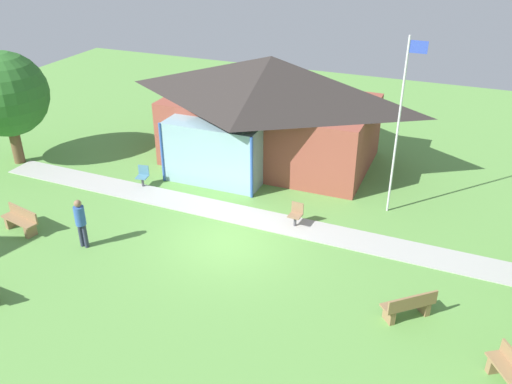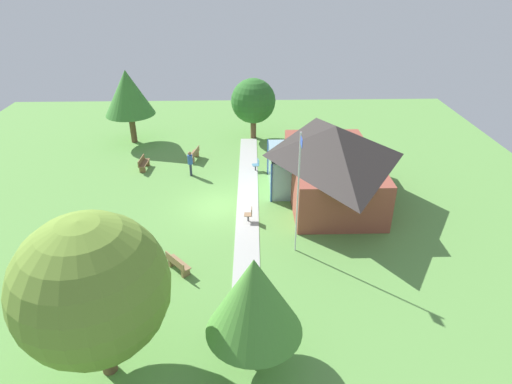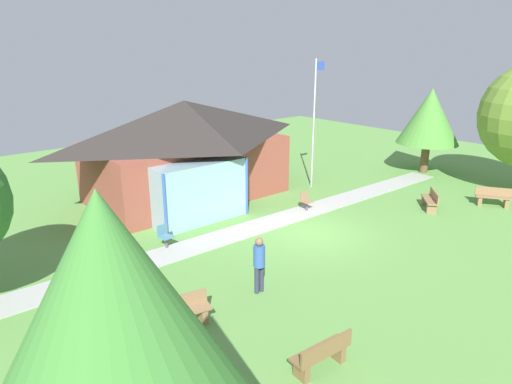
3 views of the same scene
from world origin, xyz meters
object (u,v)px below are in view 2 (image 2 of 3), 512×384
(patio_chair_lawn_spare, at_px, (249,215))
(tree_far_east, at_px, (92,289))
(bench_lawn_far_right, at_px, (131,303))
(bench_mid_left, at_px, (194,154))
(pavilion, at_px, (330,160))
(tree_lawn_corner, at_px, (128,93))
(visitor_strolling_lawn, at_px, (190,162))
(tree_west_hedge, at_px, (253,101))
(patio_chair_west, at_px, (256,165))
(bench_front_left, at_px, (144,164))
(tree_east_hedge, at_px, (254,297))
(bench_mid_right, at_px, (178,264))
(flagpole, at_px, (298,190))

(patio_chair_lawn_spare, relative_size, tree_far_east, 0.14)
(bench_lawn_far_right, bearing_deg, bench_mid_left, 53.20)
(tree_far_east, bearing_deg, pavilion, 141.99)
(tree_lawn_corner, distance_m, tree_far_east, 22.66)
(visitor_strolling_lawn, relative_size, tree_west_hedge, 0.36)
(visitor_strolling_lawn, xyz_separation_m, tree_far_east, (16.04, -1.29, 2.79))
(bench_lawn_far_right, xyz_separation_m, patio_chair_west, (-13.59, 5.66, 0.01))
(patio_chair_west, distance_m, tree_far_east, 17.94)
(bench_front_left, bearing_deg, patio_chair_lawn_spare, 49.87)
(bench_mid_left, xyz_separation_m, visitor_strolling_lawn, (2.62, 0.01, 0.62))
(bench_lawn_far_right, bearing_deg, tree_east_hedge, -62.27)
(bench_mid_right, bearing_deg, bench_mid_left, 140.86)
(flagpole, xyz_separation_m, visitor_strolling_lawn, (-8.90, -6.20, -2.47))
(bench_lawn_far_right, bearing_deg, patio_chair_lawn_spare, 21.27)
(bench_mid_right, height_order, tree_far_east, tree_far_east)
(visitor_strolling_lawn, bearing_deg, tree_far_east, -4.09)
(bench_mid_right, relative_size, patio_chair_lawn_spare, 1.65)
(patio_chair_west, relative_size, tree_east_hedge, 0.18)
(patio_chair_lawn_spare, bearing_deg, bench_lawn_far_right, 147.41)
(bench_mid_right, bearing_deg, patio_chair_west, 118.68)
(bench_front_left, bearing_deg, visitor_strolling_lawn, 76.39)
(bench_front_left, height_order, patio_chair_lawn_spare, patio_chair_lawn_spare)
(bench_lawn_far_right, relative_size, tree_lawn_corner, 0.26)
(bench_mid_left, height_order, bench_mid_right, same)
(bench_front_left, xyz_separation_m, tree_east_hedge, (17.00, 7.37, 2.80))
(pavilion, relative_size, patio_chair_lawn_spare, 11.25)
(tree_west_hedge, height_order, tree_east_hedge, tree_west_hedge)
(bench_lawn_far_right, relative_size, visitor_strolling_lawn, 0.86)
(bench_front_left, bearing_deg, pavilion, 75.30)
(pavilion, height_order, bench_mid_left, pavilion)
(patio_chair_west, bearing_deg, tree_west_hedge, -9.25)
(pavilion, height_order, patio_chair_west, pavilion)
(pavilion, height_order, patio_chair_lawn_spare, pavilion)
(bench_mid_left, bearing_deg, tree_lawn_corner, 66.75)
(flagpole, distance_m, bench_front_left, 14.22)
(tree_lawn_corner, bearing_deg, tree_east_hedge, 22.42)
(bench_lawn_far_right, bearing_deg, bench_mid_right, 25.33)
(bench_lawn_far_right, distance_m, patio_chair_west, 14.72)
(bench_mid_right, relative_size, tree_east_hedge, 0.30)
(patio_chair_lawn_spare, bearing_deg, tree_lawn_corner, 40.03)
(flagpole, bearing_deg, tree_far_east, -46.36)
(pavilion, bearing_deg, bench_mid_right, -48.87)
(patio_chair_west, bearing_deg, tree_east_hedge, 168.22)
(flagpole, relative_size, bench_lawn_far_right, 4.26)
(patio_chair_west, bearing_deg, patio_chair_lawn_spare, 165.06)
(tree_lawn_corner, relative_size, tree_far_east, 0.91)
(visitor_strolling_lawn, xyz_separation_m, tree_west_hedge, (-6.96, 4.43, 2.06))
(patio_chair_west, relative_size, tree_lawn_corner, 0.15)
(pavilion, distance_m, flagpole, 6.47)
(bench_mid_left, bearing_deg, tree_east_hedge, -156.11)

